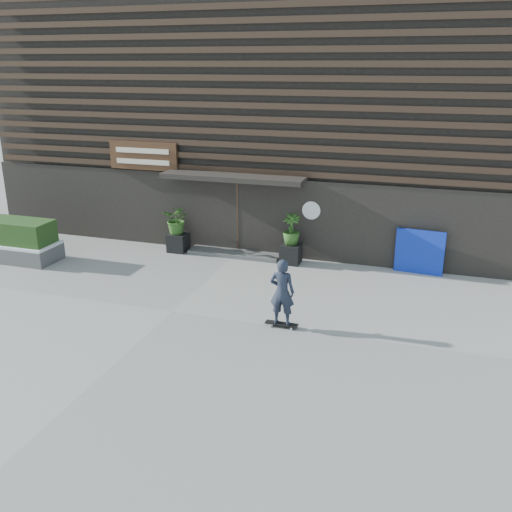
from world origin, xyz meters
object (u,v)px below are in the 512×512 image
(planter_pot_right, at_px, (291,254))
(skateboarder, at_px, (282,292))
(planter_pot_left, at_px, (178,242))
(raised_bed, at_px, (6,250))
(blue_tarp, at_px, (420,252))

(planter_pot_right, relative_size, skateboarder, 0.36)
(planter_pot_left, height_order, raised_bed, planter_pot_left)
(blue_tarp, bearing_deg, raised_bed, -163.18)
(planter_pot_left, relative_size, skateboarder, 0.36)
(raised_bed, bearing_deg, planter_pot_left, 24.96)
(planter_pot_right, distance_m, blue_tarp, 3.82)
(planter_pot_right, bearing_deg, raised_bed, -165.31)
(planter_pot_left, xyz_separation_m, skateboarder, (4.72, -4.40, 0.58))
(blue_tarp, xyz_separation_m, skateboarder, (-2.87, -4.70, 0.23))
(raised_bed, distance_m, blue_tarp, 12.76)
(planter_pot_left, height_order, planter_pot_right, same)
(planter_pot_right, relative_size, raised_bed, 0.17)
(skateboarder, bearing_deg, raised_bed, 167.57)
(raised_bed, height_order, blue_tarp, blue_tarp)
(skateboarder, bearing_deg, blue_tarp, 58.62)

